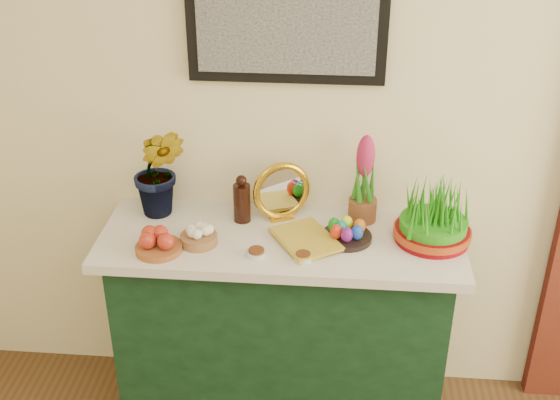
% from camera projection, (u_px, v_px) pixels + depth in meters
% --- Properties ---
extents(sideboard, '(1.30, 0.45, 0.85)m').
position_uv_depth(sideboard, '(281.00, 329.00, 2.94)').
color(sideboard, '#153B1F').
rests_on(sideboard, ground).
extents(tablecloth, '(1.40, 0.55, 0.04)m').
position_uv_depth(tablecloth, '(281.00, 239.00, 2.72)').
color(tablecloth, silver).
rests_on(tablecloth, sideboard).
extents(hyacinth_green, '(0.27, 0.23, 0.51)m').
position_uv_depth(hyacinth_green, '(158.00, 157.00, 2.74)').
color(hyacinth_green, '#2B771C').
rests_on(hyacinth_green, tablecloth).
extents(apple_bowl, '(0.18, 0.18, 0.09)m').
position_uv_depth(apple_bowl, '(158.00, 243.00, 2.59)').
color(apple_bowl, '#964F25').
rests_on(apple_bowl, tablecloth).
extents(garlic_basket, '(0.16, 0.16, 0.08)m').
position_uv_depth(garlic_basket, '(199.00, 236.00, 2.64)').
color(garlic_basket, olive).
rests_on(garlic_basket, tablecloth).
extents(vinegar_cruet, '(0.07, 0.07, 0.20)m').
position_uv_depth(vinegar_cruet, '(242.00, 201.00, 2.77)').
color(vinegar_cruet, black).
rests_on(vinegar_cruet, tablecloth).
extents(mirror, '(0.24, 0.15, 0.24)m').
position_uv_depth(mirror, '(282.00, 192.00, 2.78)').
color(mirror, gold).
rests_on(mirror, tablecloth).
extents(book, '(0.28, 0.31, 0.04)m').
position_uv_depth(book, '(283.00, 245.00, 2.62)').
color(book, gold).
rests_on(book, tablecloth).
extents(spice_dish_left, '(0.07, 0.07, 0.03)m').
position_uv_depth(spice_dish_left, '(256.00, 253.00, 2.58)').
color(spice_dish_left, silver).
rests_on(spice_dish_left, tablecloth).
extents(spice_dish_right, '(0.07, 0.07, 0.03)m').
position_uv_depth(spice_dish_right, '(303.00, 257.00, 2.55)').
color(spice_dish_right, silver).
rests_on(spice_dish_right, tablecloth).
extents(egg_plate, '(0.22, 0.22, 0.08)m').
position_uv_depth(egg_plate, '(346.00, 232.00, 2.67)').
color(egg_plate, black).
rests_on(egg_plate, tablecloth).
extents(hyacinth_pink, '(0.11, 0.11, 0.37)m').
position_uv_depth(hyacinth_pink, '(364.00, 183.00, 2.74)').
color(hyacinth_pink, brown).
rests_on(hyacinth_pink, tablecloth).
extents(wheatgrass_sabzeh, '(0.29, 0.29, 0.24)m').
position_uv_depth(wheatgrass_sabzeh, '(434.00, 216.00, 2.63)').
color(wheatgrass_sabzeh, maroon).
rests_on(wheatgrass_sabzeh, tablecloth).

